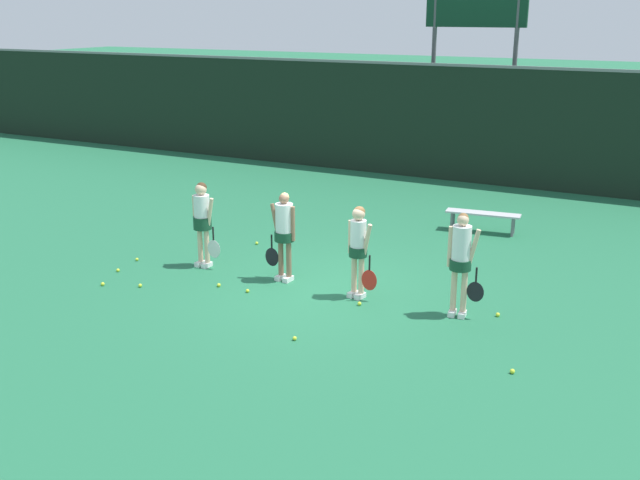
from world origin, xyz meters
name	(u,v)px	position (x,y,z in m)	size (l,w,h in m)	color
ground_plane	(320,288)	(0.00, 0.00, 0.00)	(140.00, 140.00, 0.00)	#216642
fence_windscreen	(478,125)	(0.00, 9.93, 1.74)	(60.00, 0.08, 3.45)	black
scoreboard	(475,25)	(-0.81, 11.81, 4.50)	(3.15, 0.15, 5.84)	#515156
bench_courtside	(483,215)	(1.64, 4.99, 0.40)	(1.72, 0.56, 0.47)	#B2B2B7
player_0	(202,217)	(-2.63, 0.03, 1.02)	(0.65, 0.36, 1.72)	beige
player_1	(284,229)	(-0.79, 0.08, 1.01)	(0.67, 0.38, 1.71)	#8C664C
player_2	(359,244)	(0.82, -0.08, 0.99)	(0.61, 0.33, 1.68)	beige
player_3	(461,256)	(2.67, -0.06, 1.05)	(0.65, 0.36, 1.79)	beige
tennis_ball_0	(512,371)	(4.01, -1.74, 0.04)	(0.07, 0.07, 0.07)	#CCE033
tennis_ball_1	(103,284)	(-3.65, -1.78, 0.04)	(0.07, 0.07, 0.07)	#CCE033
tennis_ball_2	(140,285)	(-2.98, -1.51, 0.03)	(0.07, 0.07, 0.07)	#CCE033
tennis_ball_3	(219,285)	(-1.69, -0.82, 0.03)	(0.07, 0.07, 0.07)	#CCE033
tennis_ball_4	(359,304)	(1.01, -0.43, 0.03)	(0.07, 0.07, 0.07)	#CCE033
tennis_ball_5	(118,270)	(-3.94, -1.05, 0.03)	(0.07, 0.07, 0.07)	#CCE033
tennis_ball_6	(295,338)	(0.72, -2.21, 0.03)	(0.07, 0.07, 0.07)	#CCE033
tennis_ball_7	(257,243)	(-2.47, 1.74, 0.03)	(0.07, 0.07, 0.07)	#CCE033
tennis_ball_8	(248,291)	(-1.06, -0.81, 0.03)	(0.07, 0.07, 0.07)	#CCE033
tennis_ball_9	(498,315)	(3.28, 0.20, 0.04)	(0.07, 0.07, 0.07)	#CCE033
tennis_ball_10	(137,259)	(-4.06, -0.35, 0.03)	(0.07, 0.07, 0.07)	#CCE033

